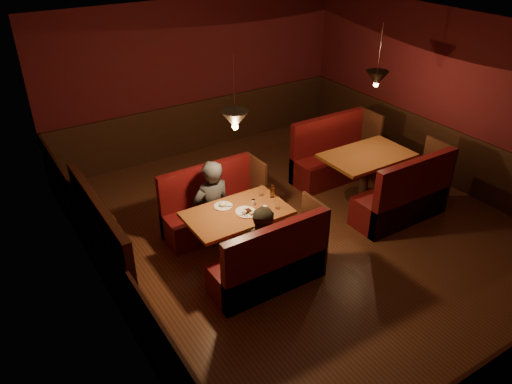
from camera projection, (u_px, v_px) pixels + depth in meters
room at (293, 172)px, 6.96m from camera, size 6.02×7.02×2.92m
main_table at (238, 222)px, 6.74m from camera, size 1.38×0.84×0.97m
main_bench_far at (213, 211)px, 7.44m from camera, size 1.52×0.54×1.03m
main_bench_near at (271, 266)px, 6.30m from camera, size 1.52×0.54×1.03m
second_table at (366, 166)px, 8.14m from camera, size 1.42×0.91×0.80m
second_bench_far at (333, 159)px, 8.90m from camera, size 1.57×0.59×1.12m
second_bench_near at (404, 200)px, 7.65m from camera, size 1.57×0.59×1.12m
diner_a at (211, 191)px, 6.97m from camera, size 0.61×0.41×1.63m
diner_b at (266, 235)px, 6.23m from camera, size 0.85×0.77×1.43m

